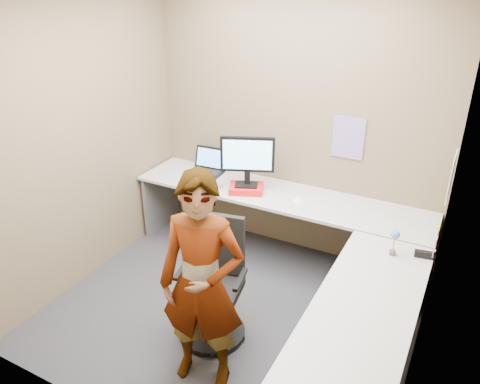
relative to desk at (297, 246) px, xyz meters
The scene contains 20 objects.
ground 0.83m from the desk, 138.54° to the right, with size 3.00×3.00×0.00m, color #2A2A2F.
wall_back 1.27m from the desk, 115.54° to the left, with size 3.00×3.00×0.00m, color brown.
wall_right 1.36m from the desk, 19.95° to the right, with size 2.70×2.70×0.00m, color brown.
wall_left 2.12m from the desk, 168.73° to the right, with size 2.70×2.70×0.00m, color brown.
desk is the anchor object (origin of this frame).
paper_ream 0.90m from the desk, 146.43° to the left, with size 0.33×0.24×0.07m, color red.
monitor 1.03m from the desk, 145.41° to the left, with size 0.50×0.25×0.49m.
laptop 1.54m from the desk, 151.13° to the left, with size 0.37×0.32×0.25m.
trackball_mouse 1.13m from the desk, 158.22° to the left, with size 0.12×0.08×0.07m.
origami 0.61m from the desk, 111.22° to the left, with size 0.10×0.10×0.06m, color white.
stapler 1.01m from the desk, ahead, with size 0.15×0.04×0.06m, color black.
flower 0.82m from the desk, ahead, with size 0.07×0.07×0.22m.
calendar_purple 1.15m from the desk, 82.85° to the left, with size 0.30×0.01×0.40m, color #846BB7.
calendar_white 1.35m from the desk, 26.02° to the left, with size 0.01×0.28×0.38m, color white.
sticky_note_a 1.13m from the desk, ahead, with size 0.01×0.07×0.07m, color #F2E059.
sticky_note_b 1.10m from the desk, 11.49° to the left, with size 0.01×0.07×0.07m, color pink.
sticky_note_c 1.08m from the desk, ahead, with size 0.01×0.07×0.07m, color pink.
sticky_note_d 1.15m from the desk, 16.61° to the left, with size 0.01×0.07×0.07m, color #F2E059.
office_chair 0.81m from the desk, 123.93° to the right, with size 0.56×0.53×1.00m.
person 1.13m from the desk, 103.98° to the right, with size 0.59×0.39×1.62m, color #999399.
Camera 1 is at (1.59, -2.83, 2.73)m, focal length 35.00 mm.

